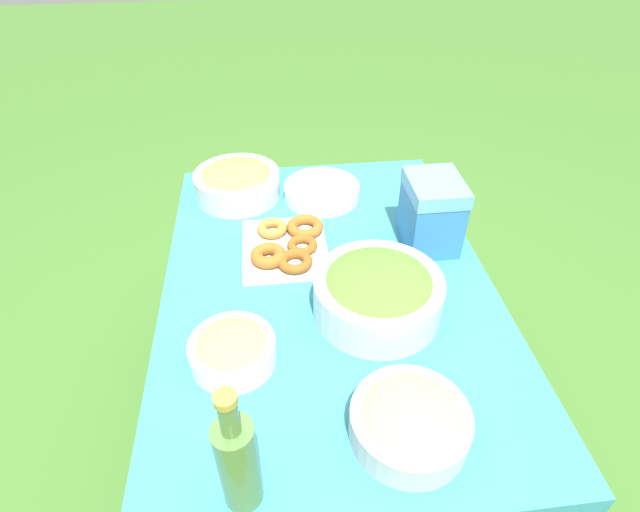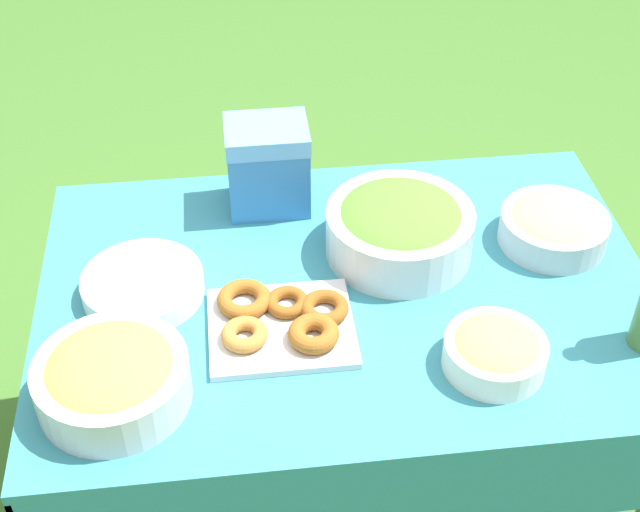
{
  "view_description": "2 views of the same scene",
  "coord_description": "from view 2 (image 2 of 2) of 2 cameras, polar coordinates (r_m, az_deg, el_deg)",
  "views": [
    {
      "loc": [
        1.03,
        -0.14,
        1.66
      ],
      "look_at": [
        -0.04,
        -0.02,
        0.79
      ],
      "focal_mm": 28.0,
      "sensor_mm": 36.0,
      "label": 1
    },
    {
      "loc": [
        -0.23,
        -1.4,
        2.02
      ],
      "look_at": [
        -0.06,
        -0.01,
        0.84
      ],
      "focal_mm": 50.0,
      "sensor_mm": 36.0,
      "label": 2
    }
  ],
  "objects": [
    {
      "name": "plate_stack",
      "position": [
        1.92,
        -11.27,
        -1.86
      ],
      "size": [
        0.26,
        0.26,
        0.05
      ],
      "color": "white",
      "rests_on": "picnic_table"
    },
    {
      "name": "picnic_table",
      "position": [
        1.98,
        1.71,
        -4.12
      ],
      "size": [
        1.32,
        0.91,
        0.73
      ],
      "color": "teal",
      "rests_on": "ground_plane"
    },
    {
      "name": "donut_platter",
      "position": [
        1.82,
        -2.47,
        -4.17
      ],
      "size": [
        0.3,
        0.27,
        0.05
      ],
      "color": "silver",
      "rests_on": "picnic_table"
    },
    {
      "name": "olive_bowl",
      "position": [
        1.7,
        -13.18,
        -7.57
      ],
      "size": [
        0.29,
        0.29,
        0.11
      ],
      "color": "silver",
      "rests_on": "picnic_table"
    },
    {
      "name": "fruit_bowl",
      "position": [
        1.76,
        11.14,
        -5.99
      ],
      "size": [
        0.2,
        0.2,
        0.08
      ],
      "color": "white",
      "rests_on": "picnic_table"
    },
    {
      "name": "salad_bowl",
      "position": [
        1.97,
        5.12,
        1.85
      ],
      "size": [
        0.33,
        0.33,
        0.13
      ],
      "color": "silver",
      "rests_on": "picnic_table"
    },
    {
      "name": "ground_plane",
      "position": [
        2.47,
        1.42,
        -14.64
      ],
      "size": [
        14.0,
        14.0,
        0.0
      ],
      "primitive_type": "plane",
      "color": "#3D6B28"
    },
    {
      "name": "cooler_box",
      "position": [
        2.09,
        -3.36,
        5.79
      ],
      "size": [
        0.19,
        0.15,
        0.22
      ],
      "color": "#3372B7",
      "rests_on": "picnic_table"
    },
    {
      "name": "pasta_bowl",
      "position": [
        2.08,
        14.75,
        1.89
      ],
      "size": [
        0.24,
        0.24,
        0.09
      ],
      "color": "#B2B7BC",
      "rests_on": "picnic_table"
    }
  ]
}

